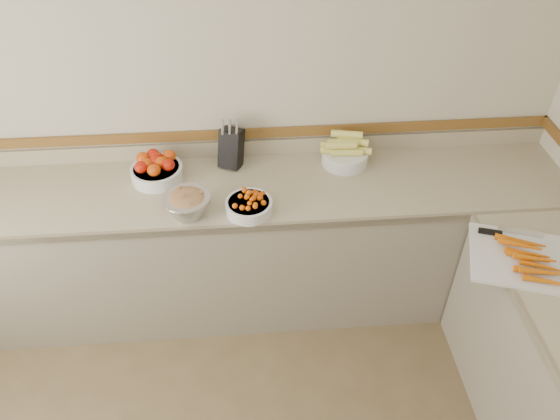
{
  "coord_description": "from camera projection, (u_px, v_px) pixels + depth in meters",
  "views": [
    {
      "loc": [
        0.19,
        -0.7,
        2.75
      ],
      "look_at": [
        0.35,
        1.35,
        1.0
      ],
      "focal_mm": 35.0,
      "sensor_mm": 36.0,
      "label": 1
    }
  ],
  "objects": [
    {
      "name": "rhubarb_bowl",
      "position": [
        187.0,
        204.0,
        2.79
      ],
      "size": [
        0.25,
        0.25,
        0.14
      ],
      "color": "#B2B2BA",
      "rests_on": "counter_back"
    },
    {
      "name": "cutting_board",
      "position": [
        527.0,
        258.0,
        2.56
      ],
      "size": [
        0.61,
        0.54,
        0.07
      ],
      "color": "silver",
      "rests_on": "counter_right"
    },
    {
      "name": "knife_block",
      "position": [
        231.0,
        147.0,
        3.1
      ],
      "size": [
        0.17,
        0.18,
        0.3
      ],
      "color": "black",
      "rests_on": "counter_back"
    },
    {
      "name": "cherry_tomato_bowl",
      "position": [
        249.0,
        205.0,
        2.82
      ],
      "size": [
        0.25,
        0.25,
        0.14
      ],
      "color": "silver",
      "rests_on": "counter_back"
    },
    {
      "name": "counter_back",
      "position": [
        218.0,
        247.0,
        3.29
      ],
      "size": [
        4.0,
        0.65,
        1.08
      ],
      "color": "tan",
      "rests_on": "ground_plane"
    },
    {
      "name": "corn_bowl",
      "position": [
        345.0,
        153.0,
        3.14
      ],
      "size": [
        0.3,
        0.27,
        0.2
      ],
      "color": "silver",
      "rests_on": "counter_back"
    },
    {
      "name": "back_wall",
      "position": [
        207.0,
        95.0,
        2.98
      ],
      "size": [
        4.0,
        0.0,
        4.0
      ],
      "primitive_type": "plane",
      "rotation": [
        1.57,
        0.0,
        0.0
      ],
      "color": "#BEB69D",
      "rests_on": "ground_plane"
    },
    {
      "name": "tomato_bowl",
      "position": [
        156.0,
        169.0,
        3.03
      ],
      "size": [
        0.29,
        0.29,
        0.14
      ],
      "color": "silver",
      "rests_on": "counter_back"
    }
  ]
}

